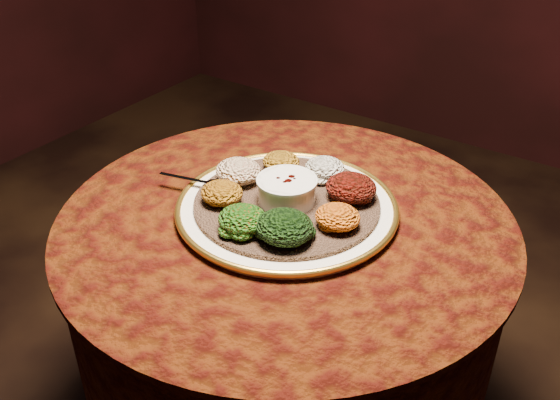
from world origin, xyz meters
The scene contains 13 objects.
table centered at (0.00, 0.00, 0.55)m, with size 0.96×0.96×0.73m.
platter centered at (-0.01, 0.02, 0.75)m, with size 0.51×0.51×0.02m.
injera centered at (-0.01, 0.02, 0.76)m, with size 0.39×0.39×0.01m, color brown.
stew_bowl centered at (-0.01, 0.02, 0.79)m, with size 0.13×0.13×0.05m.
spoon centered at (-0.18, -0.02, 0.77)m, with size 0.16×0.06×0.01m.
portion_ayib centered at (0.00, 0.15, 0.78)m, with size 0.09×0.08×0.04m, color white.
portion_kitfo centered at (0.10, 0.10, 0.79)m, with size 0.11×0.10×0.05m, color black.
portion_tikil centered at (0.13, 0.00, 0.78)m, with size 0.09×0.09×0.04m, color #B6800F.
portion_gomen centered at (0.06, -0.10, 0.79)m, with size 0.11×0.11×0.05m, color black.
portion_mixveg centered at (-0.02, -0.12, 0.79)m, with size 0.10×0.09×0.05m, color #A0270A.
portion_kik centered at (-0.12, -0.06, 0.78)m, with size 0.09×0.08×0.04m, color #9A5E0D.
portion_timatim centered at (-0.14, 0.03, 0.79)m, with size 0.10×0.10×0.05m, color maroon.
portion_shiro centered at (-0.09, 0.12, 0.78)m, with size 0.08×0.08×0.04m, color #9B6512.
Camera 1 is at (0.60, -0.90, 1.46)m, focal length 40.00 mm.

